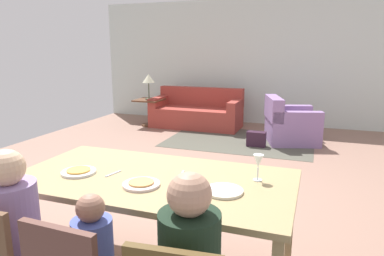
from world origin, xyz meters
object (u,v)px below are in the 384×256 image
at_px(wine_glass, 258,162).
at_px(side_table, 149,109).
at_px(plate_near_woman, 224,191).
at_px(plate_near_man, 79,172).
at_px(plate_near_child, 141,184).
at_px(table_lamp, 149,79).
at_px(handbag, 256,139).
at_px(armchair, 289,125).
at_px(couch, 197,113).
at_px(dining_table, 153,185).
at_px(person_man, 20,244).

height_order(wine_glass, side_table, wine_glass).
bearing_deg(wine_glass, plate_near_woman, -121.08).
distance_m(plate_near_man, plate_near_child, 0.55).
bearing_deg(table_lamp, plate_near_woman, -58.55).
xyz_separation_m(plate_near_child, handbag, (0.13, 3.93, -0.64)).
distance_m(plate_near_woman, handbag, 3.92).
bearing_deg(armchair, wine_glass, -88.77).
bearing_deg(plate_near_woman, couch, 110.73).
bearing_deg(side_table, table_lamp, 135.00).
relative_size(plate_near_child, table_lamp, 0.46).
relative_size(dining_table, plate_near_man, 7.94).
distance_m(person_man, armchair, 5.07).
height_order(wine_glass, person_man, person_man).
xyz_separation_m(person_man, table_lamp, (-1.81, 5.35, 0.50)).
bearing_deg(table_lamp, wine_glass, -55.48).
distance_m(plate_near_child, couch, 5.28).
bearing_deg(person_man, wine_glass, 34.84).
distance_m(plate_near_man, handbag, 3.98).
height_order(plate_near_man, side_table, plate_near_man).
bearing_deg(dining_table, side_table, 116.90).
height_order(armchair, side_table, armchair).
distance_m(dining_table, wine_glass, 0.76).
height_order(plate_near_man, plate_near_child, same).
bearing_deg(couch, table_lamp, -165.63).
height_order(armchair, handbag, armchair).
distance_m(plate_near_child, wine_glass, 0.81).
bearing_deg(dining_table, couch, 105.37).
distance_m(plate_near_child, armchair, 4.48).
xyz_separation_m(plate_near_man, table_lamp, (-1.81, 4.77, 0.24)).
height_order(dining_table, side_table, dining_table).
xyz_separation_m(plate_near_woman, person_man, (-1.09, -0.60, -0.26)).
bearing_deg(side_table, dining_table, -63.10).
xyz_separation_m(plate_near_man, armchair, (1.17, 4.35, -0.45)).
bearing_deg(side_table, plate_near_woman, -58.55).
distance_m(plate_near_woman, armchair, 4.36).
height_order(dining_table, table_lamp, table_lamp).
bearing_deg(dining_table, plate_near_woman, -10.38).
relative_size(plate_near_woman, table_lamp, 0.46).
distance_m(table_lamp, handbag, 2.79).
xyz_separation_m(plate_near_child, armchair, (0.63, 4.41, -0.45)).
relative_size(plate_near_woman, side_table, 0.43).
bearing_deg(plate_near_man, couch, 99.07).
distance_m(wine_glass, handbag, 3.69).
distance_m(plate_near_child, table_lamp, 5.38).
relative_size(armchair, handbag, 3.35).
bearing_deg(plate_near_child, wine_glass, 26.73).
distance_m(plate_near_man, couch, 5.11).
bearing_deg(plate_near_man, table_lamp, 110.80).
relative_size(dining_table, wine_glass, 10.68).
relative_size(plate_near_man, couch, 0.13).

